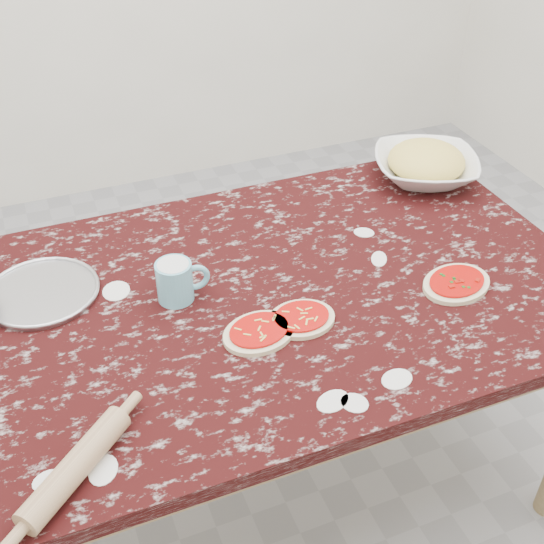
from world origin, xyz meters
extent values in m
plane|color=gray|center=(0.00, 0.00, 0.00)|extent=(4.00, 4.00, 0.00)
cube|color=black|center=(0.00, 0.00, 0.73)|extent=(1.60, 1.00, 0.04)
cube|color=#958054|center=(0.00, 0.00, 0.67)|extent=(1.50, 0.90, 0.08)
cylinder|color=#958054|center=(0.72, 0.42, 0.35)|extent=(0.07, 0.07, 0.71)
cylinder|color=#B2B2B7|center=(-0.54, 0.19, 0.76)|extent=(0.33, 0.33, 0.01)
imported|color=white|center=(0.65, 0.34, 0.79)|extent=(0.42, 0.42, 0.08)
cylinder|color=#6BB9CF|center=(-0.23, 0.05, 0.80)|extent=(0.09, 0.09, 0.10)
torus|color=#6BB9CF|center=(-0.18, 0.05, 0.80)|extent=(0.07, 0.02, 0.07)
cylinder|color=silver|center=(-0.23, 0.05, 0.84)|extent=(0.07, 0.07, 0.01)
ellipsoid|color=beige|center=(-0.09, -0.15, 0.76)|extent=(0.20, 0.17, 0.01)
ellipsoid|color=red|center=(-0.09, -0.15, 0.76)|extent=(0.16, 0.14, 0.00)
ellipsoid|color=beige|center=(0.02, -0.14, 0.76)|extent=(0.16, 0.13, 0.01)
ellipsoid|color=red|center=(0.02, -0.14, 0.76)|extent=(0.13, 0.11, 0.00)
ellipsoid|color=beige|center=(0.43, -0.16, 0.76)|extent=(0.22, 0.19, 0.01)
ellipsoid|color=red|center=(0.43, -0.16, 0.76)|extent=(0.18, 0.15, 0.00)
cylinder|color=tan|center=(-0.54, -0.39, 0.78)|extent=(0.23, 0.22, 0.05)
camera|label=1|loc=(-0.50, -1.25, 1.81)|focal=45.24mm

